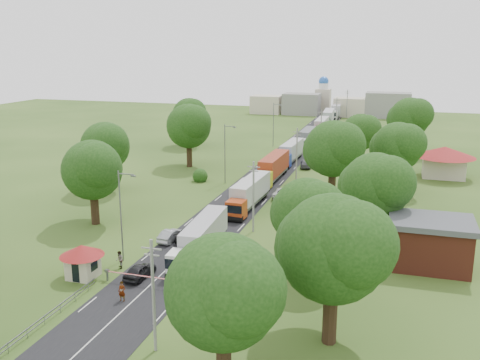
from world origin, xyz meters
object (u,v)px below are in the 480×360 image
at_px(boom_barrier, 136,276).
at_px(car_lane_mid, 171,235).
at_px(truck_0, 201,238).
at_px(pedestrian_near, 122,292).
at_px(guard_booth, 82,257).
at_px(car_lane_front, 140,271).
at_px(info_sign, 309,148).

bearing_deg(boom_barrier, car_lane_mid, 97.79).
relative_size(truck_0, pedestrian_near, 7.41).
xyz_separation_m(boom_barrier, truck_0, (3.46, 8.81, 1.16)).
bearing_deg(truck_0, pedestrian_near, -103.78).
distance_m(guard_booth, truck_0, 12.81).
xyz_separation_m(car_lane_front, car_lane_mid, (-1.30, 10.50, -0.02)).
bearing_deg(guard_booth, boom_barrier, 0.01).
height_order(car_lane_front, pedestrian_near, pedestrian_near).
bearing_deg(car_lane_mid, guard_booth, 75.88).
relative_size(info_sign, truck_0, 0.29).
height_order(boom_barrier, info_sign, info_sign).
height_order(truck_0, car_lane_mid, truck_0).
bearing_deg(boom_barrier, car_lane_front, 102.81).
xyz_separation_m(guard_booth, pedestrian_near, (6.28, -3.50, -1.22)).
relative_size(truck_0, car_lane_mid, 3.26).
height_order(guard_booth, truck_0, truck_0).
bearing_deg(truck_0, info_sign, 86.53).
bearing_deg(car_lane_mid, boom_barrier, 102.95).
distance_m(info_sign, truck_0, 51.29).
bearing_deg(car_lane_front, boom_barrier, 107.51).
relative_size(boom_barrier, car_lane_mid, 2.15).
bearing_deg(boom_barrier, info_sign, 83.76).
bearing_deg(guard_booth, car_lane_mid, 70.71).
distance_m(truck_0, car_lane_mid, 6.16).
distance_m(boom_barrier, pedestrian_near, 3.53).
bearing_deg(pedestrian_near, guard_booth, 147.82).
bearing_deg(car_lane_front, car_lane_mid, -78.23).
bearing_deg(pedestrian_near, boom_barrier, 94.05).
relative_size(info_sign, car_lane_mid, 0.95).
bearing_deg(car_lane_front, guard_booth, 19.97).
xyz_separation_m(guard_booth, car_lane_front, (5.50, 1.50, -1.43)).
xyz_separation_m(info_sign, car_lane_front, (-6.90, -58.50, -2.27)).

